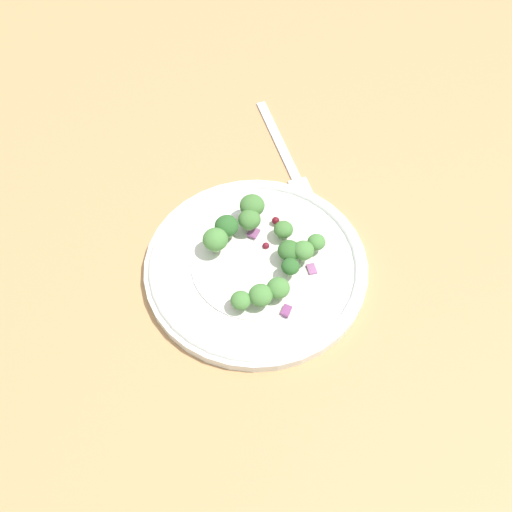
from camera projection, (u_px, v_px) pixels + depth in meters
ground_plane at (262, 293)px, 66.30cm from camera, size 180.00×180.00×2.00cm
plate at (256, 265)px, 66.16cm from camera, size 24.99×24.99×1.70cm
dressing_pool at (256, 263)px, 65.80cm from camera, size 14.50×14.50×0.20cm
broccoli_floret_0 at (215, 240)px, 64.99cm from camera, size 2.83×2.83×2.87cm
broccoli_floret_1 at (287, 250)px, 64.77cm from camera, size 2.58×2.58×2.61cm
broccoli_floret_2 at (261, 295)px, 61.55cm from camera, size 2.55×2.55×2.59cm
broccoli_floret_3 at (283, 230)px, 66.56cm from camera, size 2.21×2.21×2.24cm
broccoli_floret_4 at (241, 301)px, 61.37cm from camera, size 2.16×2.16×2.19cm
broccoli_floret_5 at (252, 206)px, 67.58cm from camera, size 2.89×2.89×2.93cm
broccoli_floret_6 at (250, 220)px, 66.68cm from camera, size 2.56×2.56×2.59cm
broccoli_floret_7 at (227, 226)px, 66.36cm from camera, size 2.72×2.72×2.76cm
broccoli_floret_8 at (316, 242)px, 65.52cm from camera, size 2.03×2.03×2.06cm
broccoli_floret_9 at (275, 291)px, 61.90cm from camera, size 2.46×2.46×2.49cm
broccoli_floret_10 at (290, 267)px, 63.42cm from camera, size 2.01×2.01×2.04cm
broccoli_floret_11 at (303, 251)px, 64.26cm from camera, size 2.34×2.34×2.37cm
cranberry_0 at (266, 246)px, 66.80cm from camera, size 0.78×0.78×0.78cm
cranberry_1 at (276, 221)px, 68.33cm from camera, size 0.90×0.90×0.90cm
cranberry_2 at (235, 298)px, 62.30cm from camera, size 0.92×0.92×0.92cm
onion_bit_0 at (224, 225)px, 68.55cm from camera, size 1.23×1.53×0.36cm
onion_bit_1 at (253, 233)px, 67.61cm from camera, size 1.61×1.50×0.31cm
onion_bit_2 at (286, 311)px, 62.04cm from camera, size 1.49×1.30×0.49cm
onion_bit_3 at (312, 269)px, 65.10cm from camera, size 1.44×1.60×0.35cm
fork at (285, 154)px, 76.78cm from camera, size 9.89×17.46×0.50cm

